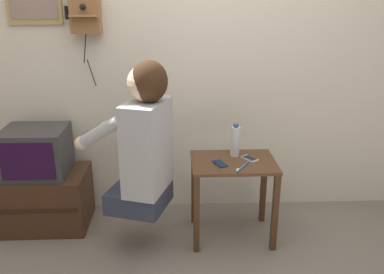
# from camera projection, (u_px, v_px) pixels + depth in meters

# --- Properties ---
(wall_back) EXTENTS (6.80, 0.05, 2.55)m
(wall_back) POSITION_uv_depth(u_px,v_px,m) (183.00, 51.00, 3.04)
(wall_back) COLOR silver
(wall_back) RESTS_ON ground_plane
(side_table) EXTENTS (0.58, 0.43, 0.59)m
(side_table) POSITION_uv_depth(u_px,v_px,m) (233.00, 178.00, 2.85)
(side_table) COLOR #51331E
(side_table) RESTS_ON ground_plane
(person) EXTENTS (0.62, 0.54, 0.99)m
(person) POSITION_uv_depth(u_px,v_px,m) (144.00, 140.00, 2.59)
(person) COLOR #2D3347
(person) RESTS_ON ground_plane
(tv_stand) EXTENTS (0.64, 0.45, 0.43)m
(tv_stand) POSITION_uv_depth(u_px,v_px,m) (46.00, 199.00, 3.07)
(tv_stand) COLOR #422819
(tv_stand) RESTS_ON ground_plane
(television) EXTENTS (0.44, 0.39, 0.34)m
(television) POSITION_uv_depth(u_px,v_px,m) (36.00, 152.00, 2.93)
(television) COLOR #38383A
(television) RESTS_ON tv_stand
(wall_phone_antique) EXTENTS (0.25, 0.19, 0.74)m
(wall_phone_antique) POSITION_uv_depth(u_px,v_px,m) (85.00, 9.00, 2.83)
(wall_phone_antique) COLOR olive
(cell_phone_held) EXTENTS (0.10, 0.14, 0.01)m
(cell_phone_held) POSITION_uv_depth(u_px,v_px,m) (220.00, 163.00, 2.75)
(cell_phone_held) COLOR navy
(cell_phone_held) RESTS_ON side_table
(cell_phone_spare) EXTENTS (0.12, 0.14, 0.01)m
(cell_phone_spare) POSITION_uv_depth(u_px,v_px,m) (250.00, 159.00, 2.83)
(cell_phone_spare) COLOR silver
(cell_phone_spare) RESTS_ON side_table
(water_bottle) EXTENTS (0.06, 0.06, 0.24)m
(water_bottle) POSITION_uv_depth(u_px,v_px,m) (235.00, 141.00, 2.86)
(water_bottle) COLOR silver
(water_bottle) RESTS_ON side_table
(toothbrush) EXTENTS (0.11, 0.17, 0.02)m
(toothbrush) POSITION_uv_depth(u_px,v_px,m) (242.00, 167.00, 2.68)
(toothbrush) COLOR #338CD8
(toothbrush) RESTS_ON side_table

